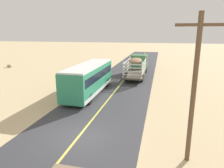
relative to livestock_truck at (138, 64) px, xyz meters
The scene contains 9 objects.
ground_plane 20.80m from the livestock_truck, 94.06° to the right, with size 240.00×240.00×0.00m, color #CCB284.
road_surface 20.80m from the livestock_truck, 94.06° to the right, with size 8.00×120.00×0.02m, color #38383D.
road_centre_line 20.80m from the livestock_truck, 94.06° to the right, with size 0.16×117.60×0.00m, color #D8CC4C.
livestock_truck is the anchor object (origin of this frame).
bus 12.09m from the livestock_truck, 109.20° to the right, with size 2.54×10.00×3.21m.
car_far 7.10m from the livestock_truck, 91.49° to the left, with size 1.90×4.62×1.93m.
power_pole_near 22.38m from the livestock_truck, 76.84° to the right, with size 2.20×0.24×7.50m.
boulder_near_shoulder 9.16m from the livestock_truck, 166.91° to the right, with size 0.95×1.07×0.74m, color #756656.
boulder_far_horizon 24.84m from the livestock_truck, behind, with size 0.92×0.83×0.55m, color gray.
Camera 1 is at (4.88, -11.28, 6.58)m, focal length 32.99 mm.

